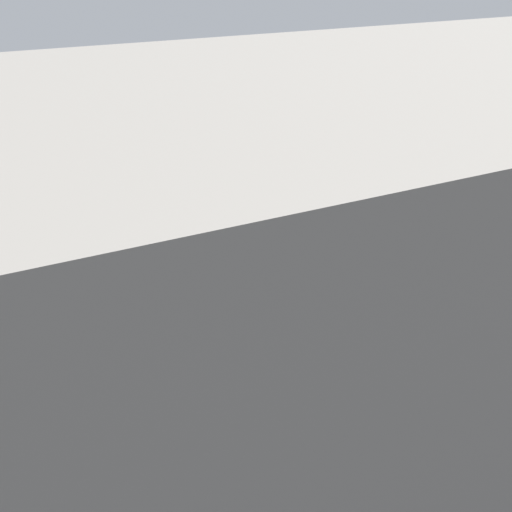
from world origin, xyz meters
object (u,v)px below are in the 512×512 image
(fire_hydrant, at_px, (166,333))
(pedestrian, at_px, (126,326))
(sign_post, at_px, (207,307))
(moving_hatchback, at_px, (302,218))

(fire_hydrant, xyz_separation_m, pedestrian, (0.83, 0.16, 0.56))
(fire_hydrant, xyz_separation_m, sign_post, (-0.51, 1.11, 1.18))
(moving_hatchback, relative_size, pedestrian, 2.56)
(moving_hatchback, height_order, sign_post, sign_post)
(fire_hydrant, distance_m, sign_post, 1.70)
(pedestrian, bearing_deg, moving_hatchback, -154.04)
(fire_hydrant, height_order, sign_post, sign_post)
(fire_hydrant, relative_size, sign_post, 0.33)
(fire_hydrant, bearing_deg, pedestrian, 11.24)
(moving_hatchback, xyz_separation_m, sign_post, (4.05, 3.57, 0.55))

